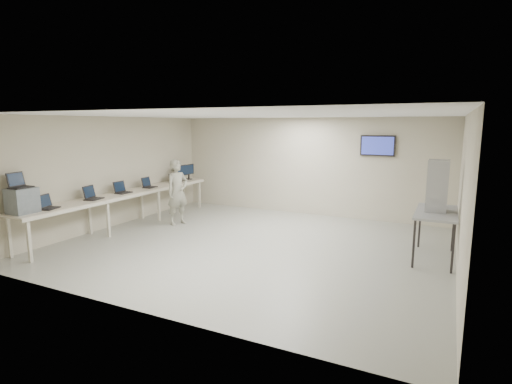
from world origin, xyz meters
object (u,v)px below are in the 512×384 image
at_px(workbench, 126,195).
at_px(soldier, 178,192).
at_px(equipment_box, 22,201).
at_px(side_table, 436,215).

height_order(workbench, soldier, soldier).
relative_size(equipment_box, soldier, 0.29).
distance_m(workbench, soldier, 1.29).
relative_size(soldier, side_table, 1.07).
height_order(equipment_box, soldier, soldier).
bearing_deg(soldier, side_table, -72.13).
bearing_deg(soldier, workbench, 148.19).
xyz_separation_m(workbench, soldier, (0.99, 0.83, 0.03)).
distance_m(soldier, side_table, 6.19).
height_order(soldier, side_table, soldier).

